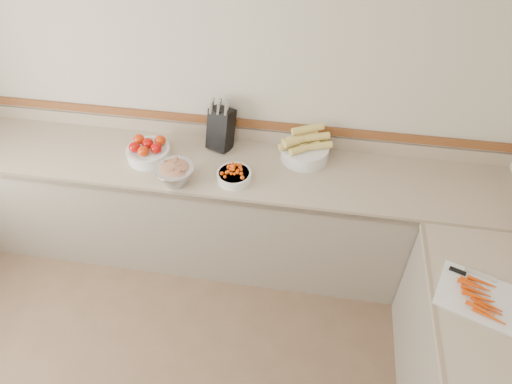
# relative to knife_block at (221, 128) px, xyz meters

# --- Properties ---
(back_wall) EXTENTS (4.00, 0.00, 4.00)m
(back_wall) POSITION_rel_knife_block_xyz_m (-0.01, 0.11, 0.24)
(back_wall) COLOR #C1B69F
(back_wall) RESTS_ON ground_plane
(counter_back) EXTENTS (4.00, 0.65, 1.08)m
(counter_back) POSITION_rel_knife_block_xyz_m (-0.01, -0.22, -0.60)
(counter_back) COLOR tan
(counter_back) RESTS_ON ground_plane
(knife_block) EXTENTS (0.21, 0.23, 0.39)m
(knife_block) POSITION_rel_knife_block_xyz_m (0.00, 0.00, 0.00)
(knife_block) COLOR black
(knife_block) RESTS_ON counter_back
(tomato_bowl) EXTENTS (0.30, 0.30, 0.15)m
(tomato_bowl) POSITION_rel_knife_block_xyz_m (-0.47, -0.21, -0.10)
(tomato_bowl) COLOR silver
(tomato_bowl) RESTS_ON counter_back
(cherry_tomato_bowl) EXTENTS (0.23, 0.23, 0.13)m
(cherry_tomato_bowl) POSITION_rel_knife_block_xyz_m (0.16, -0.34, -0.11)
(cherry_tomato_bowl) COLOR silver
(cherry_tomato_bowl) RESTS_ON counter_back
(corn_bowl) EXTENTS (0.37, 0.33, 0.24)m
(corn_bowl) POSITION_rel_knife_block_xyz_m (0.59, -0.04, -0.07)
(corn_bowl) COLOR silver
(corn_bowl) RESTS_ON counter_back
(rhubarb_bowl) EXTENTS (0.26, 0.26, 0.15)m
(rhubarb_bowl) POSITION_rel_knife_block_xyz_m (-0.21, -0.42, -0.08)
(rhubarb_bowl) COLOR #B2B2BA
(rhubarb_bowl) RESTS_ON counter_back
(cutting_board) EXTENTS (0.48, 0.43, 0.06)m
(cutting_board) POSITION_rel_knife_block_xyz_m (1.58, -1.04, -0.14)
(cutting_board) COLOR silver
(cutting_board) RESTS_ON counter_right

